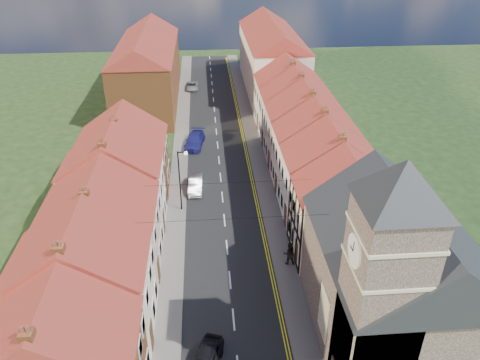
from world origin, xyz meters
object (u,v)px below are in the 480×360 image
(car_far, at_px, (195,140))
(car_distant, at_px, (192,86))
(car_near, at_px, (206,360))
(pedestrian_right, at_px, (289,253))
(church, at_px, (395,272))
(car_mid, at_px, (195,184))
(lamppost, at_px, (180,177))

(car_far, xyz_separation_m, car_distant, (-0.49, 21.01, -0.16))
(car_distant, bearing_deg, car_far, -88.67)
(car_near, relative_size, pedestrian_right, 1.96)
(car_near, height_order, car_far, car_far)
(church, height_order, car_near, church)
(car_mid, relative_size, pedestrian_right, 2.02)
(church, height_order, pedestrian_right, church)
(lamppost, bearing_deg, church, -51.70)
(car_mid, distance_m, car_distant, 31.41)
(car_far, relative_size, pedestrian_right, 2.54)
(car_near, bearing_deg, car_far, 109.68)
(car_mid, bearing_deg, church, -57.98)
(car_near, height_order, pedestrian_right, pedestrian_right)
(car_distant, height_order, pedestrian_right, pedestrian_right)
(lamppost, distance_m, pedestrian_right, 12.32)
(car_near, distance_m, pedestrian_right, 11.37)
(car_near, height_order, car_mid, car_near)
(lamppost, height_order, car_mid, lamppost)
(car_mid, height_order, car_distant, car_mid)
(car_near, bearing_deg, lamppost, 114.32)
(pedestrian_right, bearing_deg, church, 119.99)
(lamppost, relative_size, pedestrian_right, 3.11)
(lamppost, bearing_deg, car_near, -83.95)
(car_near, relative_size, car_distant, 0.96)
(car_far, xyz_separation_m, pedestrian_right, (7.43, -22.53, 0.37))
(church, xyz_separation_m, car_mid, (-11.98, 20.28, -5.24))
(car_far, distance_m, car_distant, 21.01)
(car_near, bearing_deg, church, 23.66)
(lamppost, xyz_separation_m, pedestrian_right, (8.53, -8.53, -2.45))
(pedestrian_right, bearing_deg, lamppost, -44.68)
(church, distance_m, car_far, 33.37)
(lamppost, bearing_deg, car_far, 85.51)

